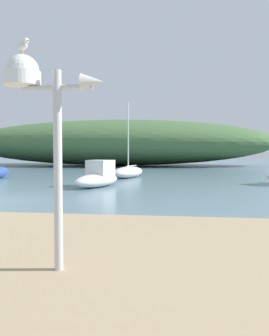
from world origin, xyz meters
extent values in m
plane|color=slate|center=(0.00, 0.00, 0.00)|extent=(120.00, 120.00, 0.00)
ellipsoid|color=#476B3D|center=(-1.69, 30.55, 2.67)|extent=(37.21, 13.73, 5.34)
cylinder|color=silver|center=(4.95, -7.91, 1.58)|extent=(0.12, 0.12, 2.76)
cylinder|color=silver|center=(4.95, -7.91, 2.72)|extent=(1.00, 0.07, 0.07)
cylinder|color=white|center=(4.46, -7.91, 2.85)|extent=(0.50, 0.50, 0.19)
sphere|color=white|center=(4.46, -7.91, 2.95)|extent=(0.46, 0.46, 0.46)
cone|color=silver|center=(5.45, -7.91, 2.78)|extent=(0.31, 0.24, 0.24)
cylinder|color=orange|center=(4.47, -7.89, 3.21)|extent=(0.01, 0.01, 0.05)
cylinder|color=orange|center=(4.45, -7.93, 3.21)|extent=(0.01, 0.01, 0.05)
ellipsoid|color=white|center=(4.46, -7.91, 3.29)|extent=(0.23, 0.19, 0.12)
ellipsoid|color=#9EA0A8|center=(4.46, -7.91, 3.31)|extent=(0.21, 0.16, 0.04)
sphere|color=white|center=(4.54, -7.95, 3.35)|extent=(0.08, 0.08, 0.08)
cone|color=gold|center=(4.59, -7.98, 3.34)|extent=(0.05, 0.04, 0.02)
ellipsoid|color=white|center=(2.29, 5.27, 0.33)|extent=(2.30, 3.72, 0.67)
cube|color=silver|center=(2.40, 5.60, 0.89)|extent=(1.37, 1.48, 0.90)
ellipsoid|color=white|center=(2.89, 11.53, 0.37)|extent=(2.26, 3.97, 0.74)
cylinder|color=silver|center=(2.89, 11.53, 2.76)|extent=(0.08, 0.08, 4.49)
cylinder|color=silver|center=(3.04, 12.08, 0.77)|extent=(0.48, 1.65, 0.06)
camera|label=1|loc=(6.71, -12.83, 1.88)|focal=39.84mm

